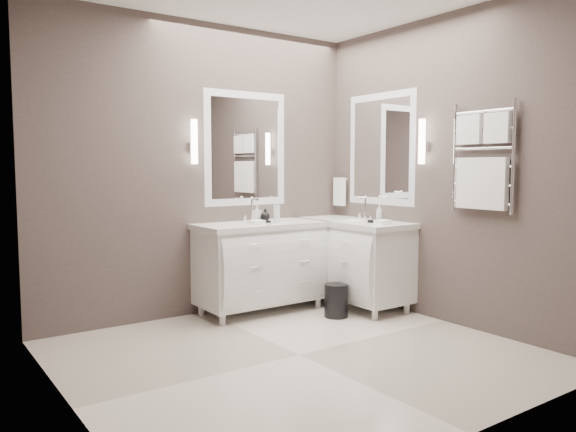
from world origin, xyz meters
TOP-DOWN VIEW (x-y plane):
  - floor at (0.00, 0.00)m, footprint 3.20×3.00m
  - wall_back at (0.00, 1.50)m, footprint 3.20×0.01m
  - wall_front at (0.00, -1.50)m, footprint 3.20×0.01m
  - wall_left at (-1.60, 0.00)m, footprint 0.01×3.00m
  - wall_right at (1.60, 0.00)m, footprint 0.01×3.00m
  - vanity_back at (0.45, 1.23)m, footprint 1.24×0.59m
  - vanity_right at (1.33, 0.90)m, footprint 0.59×1.24m
  - mirror_back at (0.45, 1.49)m, footprint 0.90×0.02m
  - mirror_right at (1.59, 0.80)m, footprint 0.02×0.90m
  - sconce_back at (-0.13, 1.43)m, footprint 0.06×0.06m
  - sconce_right at (1.53, 0.22)m, footprint 0.06×0.06m
  - towel_bar_corner at (1.54, 1.36)m, footprint 0.03×0.22m
  - towel_ladder at (1.55, -0.40)m, footprint 0.06×0.58m
  - waste_bin at (0.90, 0.65)m, footprint 0.28×0.28m
  - amenity_tray_back at (0.43, 1.19)m, footprint 0.16×0.13m
  - amenity_tray_right at (1.35, 0.57)m, footprint 0.17×0.20m
  - water_bottle at (0.54, 1.09)m, footprint 0.06×0.06m
  - soap_bottle_a at (0.40, 1.21)m, footprint 0.08×0.08m
  - soap_bottle_b at (0.46, 1.16)m, footprint 0.09×0.09m
  - soap_bottle_c at (1.35, 0.57)m, footprint 0.07×0.07m

SIDE VIEW (x-z plane):
  - floor at x=0.00m, z-range -0.01..0.00m
  - waste_bin at x=0.90m, z-range 0.00..0.31m
  - vanity_back at x=0.45m, z-range 0.00..0.97m
  - vanity_right at x=1.33m, z-range 0.00..0.97m
  - amenity_tray_back at x=0.43m, z-range 0.85..0.87m
  - amenity_tray_right at x=1.35m, z-range 0.85..0.88m
  - soap_bottle_b at x=0.46m, z-range 0.87..0.99m
  - water_bottle at x=0.54m, z-range 0.85..1.02m
  - soap_bottle_a at x=0.40m, z-range 0.87..1.02m
  - soap_bottle_c at x=1.35m, z-range 0.88..1.02m
  - towel_bar_corner at x=1.54m, z-range 0.97..1.27m
  - wall_back at x=0.00m, z-range 0.00..2.70m
  - wall_front at x=0.00m, z-range 0.00..2.70m
  - wall_left at x=-1.60m, z-range 0.00..2.70m
  - wall_right at x=1.60m, z-range 0.00..2.70m
  - towel_ladder at x=1.55m, z-range 0.94..1.84m
  - mirror_back at x=0.45m, z-range 1.00..2.10m
  - mirror_right at x=1.59m, z-range 1.00..2.10m
  - sconce_back at x=-0.13m, z-range 1.39..1.79m
  - sconce_right at x=1.53m, z-range 1.39..1.79m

